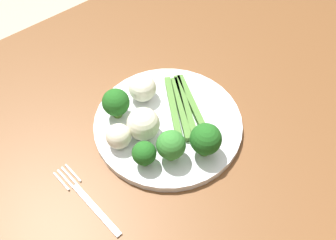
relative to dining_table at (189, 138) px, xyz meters
The scene contains 11 objects.
dining_table is the anchor object (origin of this frame).
plate 0.13m from the dining_table, behind, with size 0.28×0.28×0.01m, color white.
asparagus_bundle 0.13m from the dining_table, behind, with size 0.11×0.16×0.01m.
broccoli_near_center 0.21m from the dining_table, 152.79° to the left, with size 0.05×0.05×0.06m.
broccoli_front_left 0.20m from the dining_table, 147.82° to the right, with size 0.05×0.05×0.06m.
broccoli_back_right 0.20m from the dining_table, 120.64° to the right, with size 0.06×0.06×0.07m.
broccoli_left 0.22m from the dining_table, 161.74° to the right, with size 0.04×0.04×0.05m.
cauliflower_front 0.22m from the dining_table, behind, with size 0.05×0.05×0.05m, color beige.
cauliflower_back 0.19m from the dining_table, behind, with size 0.06×0.06×0.06m, color beige.
cauliflower_mid 0.18m from the dining_table, 132.34° to the left, with size 0.05×0.05×0.05m, color white.
fork 0.29m from the dining_table, behind, with size 0.03×0.17×0.00m.
Camera 1 is at (-0.35, -0.35, 1.37)m, focal length 42.17 mm.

